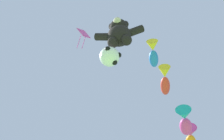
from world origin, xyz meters
name	(u,v)px	position (x,y,z in m)	size (l,w,h in m)	color
teddy_bear_kite	(119,33)	(1.39, 2.67, 10.71)	(2.11, 0.93, 2.14)	black
soccer_ball_kite	(110,57)	(0.96, 2.90, 9.15)	(0.82, 0.82, 0.76)	white
fish_kite_cobalt	(153,52)	(2.90, 5.06, 13.08)	(0.64, 1.60, 0.63)	blue
fish_kite_crimson	(165,79)	(3.51, 7.57, 14.10)	(0.78, 2.11, 0.74)	red
fish_kite_magenta	(185,120)	(4.35, 10.20, 13.01)	(1.04, 2.19, 0.99)	#E53F9E
fish_kite_tangerine	(190,137)	(4.86, 12.74, 13.93)	(0.95, 2.25, 0.95)	orange
diamond_kite	(83,35)	(-0.88, 3.94, 14.62)	(0.70, 0.83, 2.78)	#E53F9E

